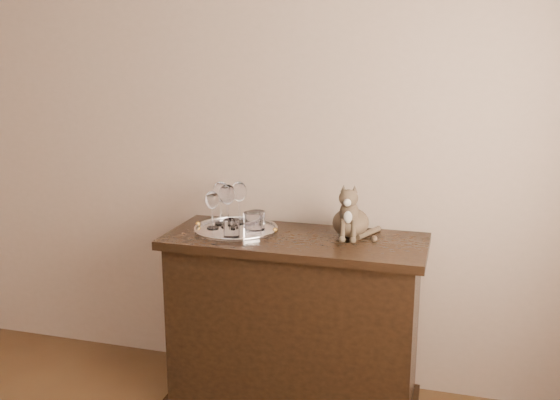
% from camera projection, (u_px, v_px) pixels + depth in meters
% --- Properties ---
extents(wall_back, '(4.00, 0.10, 2.70)m').
position_uv_depth(wall_back, '(198.00, 118.00, 3.20)').
color(wall_back, tan).
rests_on(wall_back, ground).
extents(sideboard, '(1.20, 0.50, 0.85)m').
position_uv_depth(sideboard, '(294.00, 323.00, 2.96)').
color(sideboard, black).
rests_on(sideboard, ground).
extents(tray, '(0.40, 0.40, 0.01)m').
position_uv_depth(tray, '(236.00, 230.00, 2.97)').
color(tray, silver).
rests_on(tray, sideboard).
extents(wine_glass_a, '(0.08, 0.08, 0.21)m').
position_uv_depth(wine_glass_a, '(221.00, 203.00, 3.04)').
color(wine_glass_a, silver).
rests_on(wine_glass_a, tray).
extents(wine_glass_b, '(0.08, 0.08, 0.21)m').
position_uv_depth(wine_glass_b, '(239.00, 202.00, 3.06)').
color(wine_glass_b, white).
rests_on(wine_glass_b, tray).
extents(wine_glass_c, '(0.07, 0.07, 0.18)m').
position_uv_depth(wine_glass_c, '(212.00, 210.00, 2.96)').
color(wine_glass_c, white).
rests_on(wine_glass_c, tray).
extents(wine_glass_d, '(0.08, 0.08, 0.21)m').
position_uv_depth(wine_glass_d, '(227.00, 206.00, 2.99)').
color(wine_glass_d, silver).
rests_on(wine_glass_d, tray).
extents(tumbler_a, '(0.09, 0.09, 0.10)m').
position_uv_depth(tumbler_a, '(253.00, 223.00, 2.90)').
color(tumbler_a, white).
rests_on(tumbler_a, tray).
extents(tumbler_b, '(0.07, 0.07, 0.08)m').
position_uv_depth(tumbler_b, '(231.00, 228.00, 2.83)').
color(tumbler_b, white).
rests_on(tumbler_b, tray).
extents(tumbler_c, '(0.08, 0.08, 0.09)m').
position_uv_depth(tumbler_c, '(257.00, 221.00, 2.95)').
color(tumbler_c, silver).
rests_on(tumbler_c, tray).
extents(cat, '(0.27, 0.25, 0.26)m').
position_uv_depth(cat, '(351.00, 209.00, 2.86)').
color(cat, brown).
rests_on(cat, sideboard).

